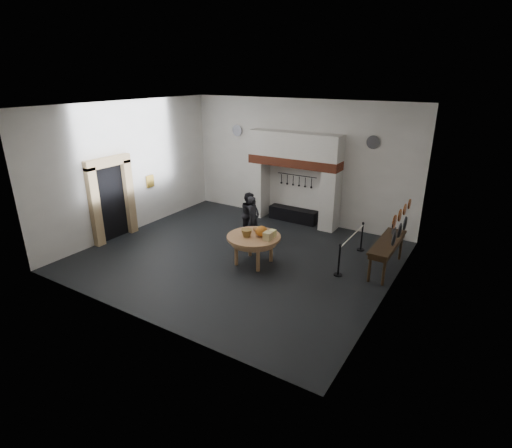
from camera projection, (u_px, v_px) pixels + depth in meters
The scene contains 39 objects.
floor at pixel (239, 256), 12.40m from camera, with size 9.00×8.00×0.02m, color black.
ceiling at pixel (236, 106), 10.80m from camera, with size 9.00×8.00×0.02m, color silver.
wall_back at pixel (298, 162), 14.78m from camera, with size 9.00×0.02×4.50m, color white.
wall_front at pixel (131, 229), 8.42m from camera, with size 9.00×0.02×4.50m, color white.
wall_left at pixel (130, 168), 13.82m from camera, with size 0.02×8.00×4.50m, color white.
wall_right at pixel (396, 213), 9.38m from camera, with size 0.02×8.00×4.50m, color white.
chimney_pier_left at pixel (259, 189), 15.64m from camera, with size 0.55×0.70×2.15m, color silver.
chimney_pier_right at pixel (330, 201), 14.19m from camera, with size 0.55×0.70×2.15m, color silver.
hearth_brick_band at pixel (294, 162), 14.48m from camera, with size 3.50×0.72×0.32m, color #9E442B.
chimney_hood at pixel (295, 145), 14.26m from camera, with size 3.50×0.70×0.90m, color silver.
iron_range at pixel (293, 215), 15.26m from camera, with size 1.90×0.45×0.50m, color black.
utensil_rail at pixel (297, 175), 14.89m from camera, with size 0.02×0.02×1.60m, color black.
door_recess at pixel (111, 203), 13.36m from camera, with size 0.04×1.10×2.50m, color black.
door_jamb_near at pixel (95, 208), 12.74m from camera, with size 0.22×0.30×2.60m, color tan.
door_jamb_far at pixel (129, 197), 13.86m from camera, with size 0.22×0.30×2.60m, color tan.
door_lintel at pixel (107, 162), 12.82m from camera, with size 0.22×1.70×0.30m, color tan.
wall_plaque at pixel (150, 181), 14.66m from camera, with size 0.05×0.34×0.44m, color gold.
work_table at pixel (254, 237), 11.65m from camera, with size 1.58×1.58×0.07m, color tan.
pumpkin at pixel (261, 231), 11.56m from camera, with size 0.36×0.36×0.31m, color orange.
cheese_block_big at pixel (268, 236), 11.31m from camera, with size 0.22×0.22×0.24m, color #DEC785.
cheese_block_small at pixel (272, 233), 11.56m from camera, with size 0.18×0.18×0.20m, color #F8F194.
wicker_basket at pixel (247, 233), 11.55m from camera, with size 0.32×0.32×0.22m, color #A8803D.
bread_loaf at pixel (257, 229), 11.94m from camera, with size 0.31×0.18×0.13m, color #A5723A.
visitor_near at pixel (253, 219), 13.30m from camera, with size 0.56×0.37×1.55m, color black.
visitor_far at pixel (250, 214), 13.82m from camera, with size 0.74×0.57×1.52m, color black.
side_table at pixel (388, 242), 11.23m from camera, with size 0.55×2.20×0.06m, color #322112.
pewter_jug at pixel (394, 231), 11.65m from camera, with size 0.12×0.12×0.22m, color #46464A.
copper_pan_a at pixel (394, 222), 9.67m from camera, with size 0.34×0.34×0.03m, color #C6662D.
copper_pan_b at pixel (400, 215), 10.10m from camera, with size 0.32×0.32×0.03m, color #C6662D.
copper_pan_c at pixel (405, 209), 10.54m from camera, with size 0.30×0.30×0.03m, color #C6662D.
copper_pan_d at pixel (409, 204), 10.98m from camera, with size 0.28×0.28×0.03m, color #C6662D.
pewter_plate_left at pixel (394, 238), 10.00m from camera, with size 0.40×0.40×0.03m, color #4C4C51.
pewter_plate_mid at pixel (400, 230), 10.48m from camera, with size 0.40×0.40×0.03m, color #4C4C51.
pewter_plate_right at pixel (405, 224), 10.96m from camera, with size 0.40×0.40×0.03m, color #4C4C51.
pewter_plate_back_left at pixel (237, 131), 15.74m from camera, with size 0.44×0.44×0.03m, color #4C4C51.
pewter_plate_back_right at pixel (373, 142), 13.08m from camera, with size 0.44×0.44×0.03m, color #4C4C51.
barrier_post_near at pixel (339, 261), 11.06m from camera, with size 0.05×0.05×0.90m, color black.
barrier_post_far at pixel (362, 237), 12.65m from camera, with size 0.05×0.05×0.90m, color black.
barrier_rope at pixel (352, 236), 11.71m from camera, with size 0.04×0.04×2.00m, color white.
Camera 1 is at (6.38, -9.27, 5.32)m, focal length 28.00 mm.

